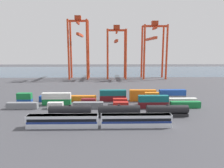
{
  "coord_description": "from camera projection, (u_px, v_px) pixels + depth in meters",
  "views": [
    {
      "loc": [
        -2.33,
        -82.13,
        23.65
      ],
      "look_at": [
        0.16,
        25.94,
        5.66
      ],
      "focal_mm": 33.63,
      "sensor_mm": 36.0,
      "label": 1
    }
  ],
  "objects": [
    {
      "name": "shipping_container_22",
      "position": [
        172.0,
        98.0,
        97.26
      ],
      "size": [
        12.1,
        2.44,
        2.6
      ],
      "primitive_type": "cube",
      "color": "slate",
      "rests_on": "ground_plane"
    },
    {
      "name": "gantry_crane_central",
      "position": [
        116.0,
        46.0,
        170.85
      ],
      "size": [
        15.95,
        38.02,
        42.4
      ],
      "color": "red",
      "rests_on": "ground_plane"
    },
    {
      "name": "shipping_container_4",
      "position": [
        153.0,
        105.0,
        85.24
      ],
      "size": [
        12.1,
        2.44,
        2.6
      ],
      "primitive_type": "cube",
      "color": "maroon",
      "rests_on": "ground_plane"
    },
    {
      "name": "shipping_container_13",
      "position": [
        151.0,
        101.0,
        91.13
      ],
      "size": [
        6.04,
        2.44,
        2.6
      ],
      "primitive_type": "cube",
      "color": "slate",
      "rests_on": "ground_plane"
    },
    {
      "name": "shipping_container_21",
      "position": [
        143.0,
        93.0,
        96.52
      ],
      "size": [
        12.1,
        2.44,
        2.6
      ],
      "primitive_type": "cube",
      "color": "orange",
      "rests_on": "shipping_container_20"
    },
    {
      "name": "shipping_container_10",
      "position": [
        57.0,
        96.0,
        89.77
      ],
      "size": [
        12.1,
        2.44,
        2.6
      ],
      "primitive_type": "cube",
      "color": "silver",
      "rests_on": "shipping_container_9"
    },
    {
      "name": "shipping_container_9",
      "position": [
        57.0,
        102.0,
        90.2
      ],
      "size": [
        12.1,
        2.44,
        2.6
      ],
      "primitive_type": "cube",
      "color": "#197538",
      "rests_on": "ground_plane"
    },
    {
      "name": "shipping_container_2",
      "position": [
        88.0,
        105.0,
        84.64
      ],
      "size": [
        12.1,
        2.44,
        2.6
      ],
      "primitive_type": "cube",
      "color": "slate",
      "rests_on": "ground_plane"
    },
    {
      "name": "shipping_container_12",
      "position": [
        120.0,
        101.0,
        90.82
      ],
      "size": [
        6.04,
        2.44,
        2.6
      ],
      "primitive_type": "cube",
      "color": "#AD211C",
      "rests_on": "ground_plane"
    },
    {
      "name": "shipping_container_23",
      "position": [
        172.0,
        92.0,
        96.83
      ],
      "size": [
        12.1,
        2.44,
        2.6
      ],
      "primitive_type": "cube",
      "color": "#1C4299",
      "rests_on": "shipping_container_22"
    },
    {
      "name": "shipping_container_15",
      "position": [
        182.0,
        101.0,
        91.44
      ],
      "size": [
        12.1,
        2.44,
        2.6
      ],
      "primitive_type": "cube",
      "color": "silver",
      "rests_on": "ground_plane"
    },
    {
      "name": "shipping_container_20",
      "position": [
        143.0,
        98.0,
        96.94
      ],
      "size": [
        12.1,
        2.44,
        2.6
      ],
      "primitive_type": "cube",
      "color": "orange",
      "rests_on": "ground_plane"
    },
    {
      "name": "shipping_container_14",
      "position": [
        152.0,
        95.0,
        90.7
      ],
      "size": [
        6.04,
        2.44,
        2.6
      ],
      "primitive_type": "cube",
      "color": "orange",
      "rests_on": "shipping_container_13"
    },
    {
      "name": "passenger_train",
      "position": [
        100.0,
        120.0,
        64.22
      ],
      "size": [
        44.13,
        3.14,
        3.9
      ],
      "color": "silver",
      "rests_on": "ground_plane"
    },
    {
      "name": "shipping_container_11",
      "position": [
        89.0,
        102.0,
        90.51
      ],
      "size": [
        6.04,
        2.44,
        2.6
      ],
      "primitive_type": "cube",
      "color": "maroon",
      "rests_on": "ground_plane"
    },
    {
      "name": "shipping_container_8",
      "position": [
        24.0,
        96.0,
        89.46
      ],
      "size": [
        6.04,
        2.44,
        2.6
      ],
      "primitive_type": "cube",
      "color": "#197538",
      "rests_on": "shipping_container_7"
    },
    {
      "name": "shipping_container_3",
      "position": [
        121.0,
        105.0,
        84.94
      ],
      "size": [
        6.04,
        2.44,
        2.6
      ],
      "primitive_type": "cube",
      "color": "#AD211C",
      "rests_on": "ground_plane"
    },
    {
      "name": "shipping_container_19",
      "position": [
        113.0,
        93.0,
        96.2
      ],
      "size": [
        12.1,
        2.44,
        2.6
      ],
      "primitive_type": "cube",
      "color": "#146066",
      "rests_on": "shipping_container_18"
    },
    {
      "name": "shipping_container_5",
      "position": [
        153.0,
        99.0,
        84.81
      ],
      "size": [
        12.1,
        2.44,
        2.6
      ],
      "primitive_type": "cube",
      "color": "#146066",
      "rests_on": "shipping_container_4"
    },
    {
      "name": "harbour_water",
      "position": [
        109.0,
        71.0,
        232.15
      ],
      "size": [
        400.0,
        110.0,
        0.01
      ],
      "primitive_type": "cube",
      "color": "#384C60",
      "rests_on": "ground_plane"
    },
    {
      "name": "gantry_crane_east",
      "position": [
        153.0,
        44.0,
        171.49
      ],
      "size": [
        19.18,
        41.69,
        45.66
      ],
      "color": "red",
      "rests_on": "ground_plane"
    },
    {
      "name": "shipping_container_6",
      "position": [
        185.0,
        105.0,
        85.54
      ],
      "size": [
        12.1,
        2.44,
        2.6
      ],
      "primitive_type": "cube",
      "color": "#197538",
      "rests_on": "ground_plane"
    },
    {
      "name": "freight_tank_row",
      "position": [
        119.0,
        111.0,
        74.17
      ],
      "size": [
        49.1,
        2.96,
        4.42
      ],
      "color": "#232326",
      "rests_on": "ground_plane"
    },
    {
      "name": "shipping_container_7",
      "position": [
        25.0,
        102.0,
        89.89
      ],
      "size": [
        6.04,
        2.44,
        2.6
      ],
      "primitive_type": "cube",
      "color": "#1C4299",
      "rests_on": "ground_plane"
    },
    {
      "name": "gantry_crane_west",
      "position": [
        79.0,
        42.0,
        168.61
      ],
      "size": [
        15.99,
        34.54,
        49.49
      ],
      "color": "red",
      "rests_on": "ground_plane"
    },
    {
      "name": "shipping_container_16",
      "position": [
        53.0,
        99.0,
        96.0
      ],
      "size": [
        12.1,
        2.44,
        2.6
      ],
      "primitive_type": "cube",
      "color": "#1C4299",
      "rests_on": "ground_plane"
    },
    {
      "name": "shipping_container_17",
      "position": [
        83.0,
        98.0,
        96.32
      ],
      "size": [
        12.1,
        2.44,
        2.6
      ],
      "primitive_type": "cube",
      "color": "orange",
      "rests_on": "ground_plane"
    },
    {
      "name": "ground_plane",
      "position": [
        111.0,
        90.0,
        124.38
      ],
      "size": [
        420.0,
        420.0,
        0.0
      ],
      "primitive_type": "plane",
      "color": "#424247"
    },
    {
      "name": "shipping_container_18",
      "position": [
        113.0,
        98.0,
        96.63
      ],
      "size": [
        12.1,
        2.44,
        2.6
      ],
      "primitive_type": "cube",
      "color": "maroon",
      "rests_on": "ground_plane"
    },
    {
      "name": "shipping_container_0",
      "position": [
        22.0,
        106.0,
        84.04
      ],
      "size": [
        12.1,
        2.44,
        2.6
      ],
      "primitive_type": "cube",
      "color": "slate",
      "rests_on": "ground_plane"
    },
    {
      "name": "shipping_container_1",
      "position": [
        55.0,
        105.0,
        84.34
      ],
      "size": [
        6.04,
        2.44,
        2.6
      ],
      "primitive_type": "cube",
      "color": "silver",
      "rests_on": "ground_plane"
    }
  ]
}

